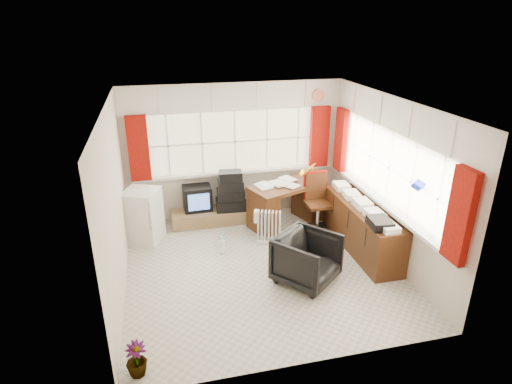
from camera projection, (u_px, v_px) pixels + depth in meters
ground at (261, 268)px, 6.53m from camera, size 4.00×4.00×0.00m
room_walls at (262, 176)px, 5.96m from camera, size 4.00×4.00×4.00m
window_back at (236, 168)px, 7.92m from camera, size 3.70×0.12×3.60m
window_right at (384, 199)px, 6.59m from camera, size 0.12×3.70×3.60m
curtains at (303, 155)px, 7.01m from camera, size 3.83×3.83×1.15m
overhead_cabinets at (307, 105)px, 6.76m from camera, size 3.98×3.98×0.48m
desk at (286, 202)px, 7.75m from camera, size 1.50×1.10×0.82m
desk_lamp at (312, 170)px, 7.48m from camera, size 0.15×0.13×0.41m
task_chair at (316, 199)px, 7.57m from camera, size 0.44×0.46×1.05m
office_chair at (307, 259)px, 6.07m from camera, size 1.11×1.12×0.73m
radiator at (269, 230)px, 7.14m from camera, size 0.43×0.29×0.59m
credenza at (362, 227)px, 6.93m from camera, size 0.50×2.00×0.85m
file_tray at (380, 223)px, 6.13m from camera, size 0.33×0.40×0.13m
tv_bench at (210, 216)px, 7.91m from camera, size 1.40×0.50×0.25m
crt_tv at (197, 197)px, 7.84m from camera, size 0.52×0.49×0.45m
hifi_stack at (231, 192)px, 7.78m from camera, size 0.57×0.39×0.74m
mini_fridge at (143, 216)px, 7.16m from camera, size 0.71×0.71×0.91m
spray_bottle_a at (222, 245)px, 6.87m from camera, size 0.15×0.15×0.31m
spray_bottle_b at (222, 237)px, 7.23m from camera, size 0.11×0.11×0.20m
flower_vase at (136, 359)px, 4.52m from camera, size 0.28×0.28×0.40m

